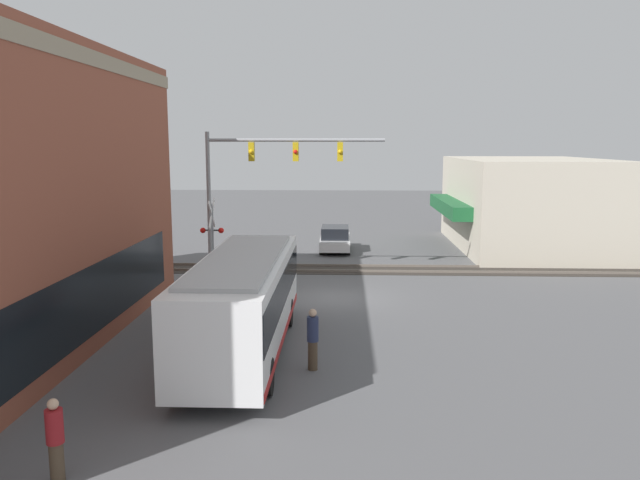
{
  "coord_description": "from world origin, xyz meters",
  "views": [
    {
      "loc": [
        -25.87,
        -0.33,
        6.58
      ],
      "look_at": [
        2.63,
        0.77,
        2.09
      ],
      "focal_mm": 35.0,
      "sensor_mm": 36.0,
      "label": 1
    }
  ],
  "objects_px": {
    "city_bus": "(243,300)",
    "parked_car_white": "(335,240)",
    "pedestrian_near_bus": "(313,339)",
    "crossing_signal": "(212,230)",
    "pedestrian_by_lamp": "(55,440)"
  },
  "relations": [
    {
      "from": "crossing_signal",
      "to": "pedestrian_by_lamp",
      "type": "distance_m",
      "value": 18.99
    },
    {
      "from": "city_bus",
      "to": "pedestrian_near_bus",
      "type": "relative_size",
      "value": 5.58
    },
    {
      "from": "city_bus",
      "to": "parked_car_white",
      "type": "height_order",
      "value": "city_bus"
    },
    {
      "from": "parked_car_white",
      "to": "city_bus",
      "type": "bearing_deg",
      "value": 172.07
    },
    {
      "from": "crossing_signal",
      "to": "parked_car_white",
      "type": "relative_size",
      "value": 0.88
    },
    {
      "from": "crossing_signal",
      "to": "parked_car_white",
      "type": "bearing_deg",
      "value": -38.6
    },
    {
      "from": "city_bus",
      "to": "pedestrian_by_lamp",
      "type": "distance_m",
      "value": 8.11
    },
    {
      "from": "city_bus",
      "to": "pedestrian_by_lamp",
      "type": "bearing_deg",
      "value": 162.39
    },
    {
      "from": "crossing_signal",
      "to": "city_bus",
      "type": "bearing_deg",
      "value": -163.47
    },
    {
      "from": "crossing_signal",
      "to": "parked_car_white",
      "type": "distance_m",
      "value": 9.65
    },
    {
      "from": "parked_car_white",
      "to": "pedestrian_by_lamp",
      "type": "height_order",
      "value": "pedestrian_by_lamp"
    },
    {
      "from": "pedestrian_near_bus",
      "to": "pedestrian_by_lamp",
      "type": "distance_m",
      "value": 7.83
    },
    {
      "from": "crossing_signal",
      "to": "pedestrian_by_lamp",
      "type": "bearing_deg",
      "value": -177.29
    },
    {
      "from": "city_bus",
      "to": "crossing_signal",
      "type": "xyz_separation_m",
      "value": [
        11.24,
        3.34,
        0.59
      ]
    },
    {
      "from": "crossing_signal",
      "to": "parked_car_white",
      "type": "height_order",
      "value": "crossing_signal"
    }
  ]
}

